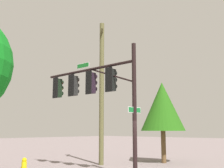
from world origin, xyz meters
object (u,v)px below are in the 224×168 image
object	(u,v)px
utility_pole	(102,89)
tree_near	(162,107)
signal_pole_assembly	(94,89)
fire_hydrant	(24,167)

from	to	relation	value
utility_pole	tree_near	distance (m)	4.25
utility_pole	tree_near	world-z (taller)	utility_pole
tree_near	utility_pole	bearing A→B (deg)	57.44
signal_pole_assembly	utility_pole	xyz separation A→B (m)	(1.80, -2.38, 0.38)
fire_hydrant	tree_near	distance (m)	9.58
signal_pole_assembly	fire_hydrant	bearing A→B (deg)	63.06
signal_pole_assembly	utility_pole	world-z (taller)	utility_pole
fire_hydrant	tree_near	xyz separation A→B (m)	(-1.93, -8.82, 3.21)
utility_pole	tree_near	xyz separation A→B (m)	(-2.22, -3.48, -0.99)
utility_pole	signal_pole_assembly	bearing A→B (deg)	127.10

